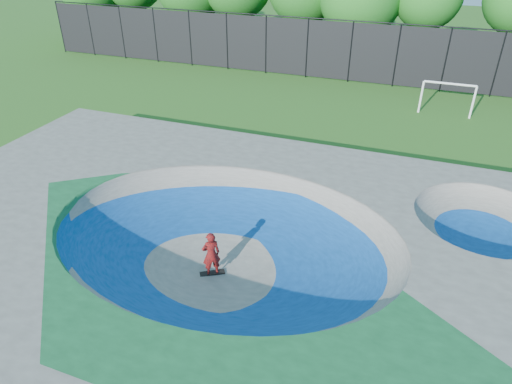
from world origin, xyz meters
TOP-DOWN VIEW (x-y plane):
  - ground at (0.00, 0.00)m, footprint 120.00×120.00m
  - skate_deck at (0.00, 0.00)m, footprint 22.00×14.00m
  - skater at (-0.26, -0.45)m, footprint 0.67×0.65m
  - skateboard at (-0.26, -0.45)m, footprint 0.78×0.60m
  - soccer_goal at (6.32, 16.55)m, footprint 2.87×0.12m
  - fence at (0.00, 21.00)m, footprint 48.09×0.09m

SIDE VIEW (x-z plane):
  - ground at x=0.00m, z-range 0.00..0.00m
  - skateboard at x=-0.26m, z-range 0.00..0.05m
  - skate_deck at x=0.00m, z-range 0.00..1.50m
  - skater at x=-0.26m, z-range 0.00..1.55m
  - soccer_goal at x=6.32m, z-range 0.36..2.25m
  - fence at x=0.00m, z-range 0.08..4.12m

